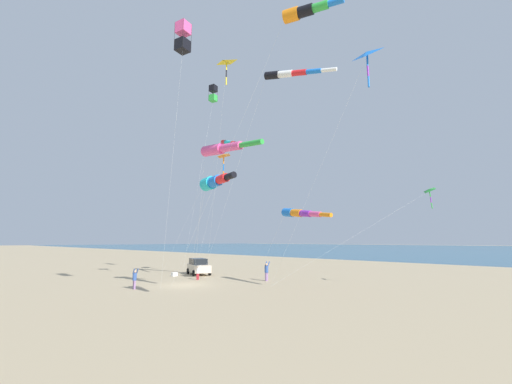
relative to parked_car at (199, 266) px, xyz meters
name	(u,v)px	position (x,y,z in m)	size (l,w,h in m)	color
ground_plane	(185,285)	(6.25, 6.73, -0.95)	(600.00, 600.00, 0.00)	tan
ocean_water_strip	(508,250)	(-158.75, 6.73, -0.95)	(240.00, 600.00, 0.01)	#285B7A
parked_car	(199,266)	(0.00, 0.00, 0.00)	(3.28, 4.68, 1.85)	beige
cooler_box	(174,274)	(2.96, -0.41, -0.74)	(0.62, 0.42, 0.42)	white
person_adult_flyer	(267,270)	(-1.20, 9.87, 0.08)	(0.62, 0.50, 1.89)	#8E6B9E
person_child_green_jacket	(198,272)	(3.06, 4.24, -0.15)	(0.50, 0.53, 1.47)	#B72833
person_child_grey_jacket	(135,278)	(10.66, 6.09, -0.04)	(0.41, 0.52, 1.68)	#8E6B9E
kite_delta_orange_high_right	(428,191)	(-6.29, 23.78, 7.13)	(8.31, 11.67, 8.43)	green
kite_windsock_striped_overhead	(289,74)	(1.27, 15.17, 18.03)	(2.45, 17.48, 19.72)	black
kite_windsock_small_distant	(304,11)	(7.83, 21.74, 17.29)	(1.81, 16.97, 18.69)	orange
kite_box_long_streamer_left	(213,94)	(0.66, 3.02, 20.30)	(1.50, 4.31, 22.25)	black
kite_windsock_red_high_left	(215,182)	(10.30, 16.10, 6.82)	(7.56, 15.54, 8.20)	#1EB7C6
kite_delta_white_trailing	(226,63)	(5.42, 11.21, 19.04)	(7.34, 12.05, 20.33)	yellow
kite_delta_rainbow_low_near	(224,156)	(-0.25, 4.05, 12.64)	(1.72, 5.41, 13.93)	orange
kite_delta_purple_drifting	(367,55)	(2.18, 23.01, 16.21)	(1.94, 11.60, 17.73)	blue
kite_windsock_green_low_center	(229,143)	(1.98, 7.62, 13.03)	(1.79, 13.66, 14.70)	red
kite_box_checkered_midright	(183,37)	(11.53, 13.65, 17.57)	(3.15, 6.94, 19.63)	#EF4C93
kite_windsock_long_streamer_right	(300,213)	(0.18, 15.17, 5.38)	(4.03, 12.10, 6.96)	blue
kite_windsock_blue_topmost	(222,148)	(7.64, 13.56, 10.08)	(4.84, 13.94, 11.65)	#EF4C93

